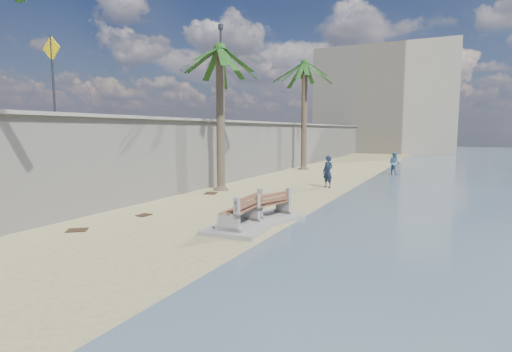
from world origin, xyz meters
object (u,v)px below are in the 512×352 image
(bench_far, at_px, (242,214))
(person_b, at_px, (394,162))
(palm_mid, at_px, (220,51))
(palm_back, at_px, (305,65))
(bench_near, at_px, (269,208))
(person_a, at_px, (328,169))

(bench_far, xyz_separation_m, person_b, (2.19, 18.06, 0.42))
(bench_far, relative_size, palm_mid, 0.33)
(bench_far, height_order, palm_back, palm_back)
(bench_near, height_order, bench_far, bench_far)
(person_a, bearing_deg, palm_mid, -118.27)
(person_b, bearing_deg, bench_near, 114.47)
(bench_far, bearing_deg, palm_mid, 125.66)
(bench_near, relative_size, palm_mid, 0.32)
(palm_mid, relative_size, palm_back, 0.88)
(bench_near, relative_size, palm_back, 0.28)
(bench_far, height_order, palm_mid, palm_mid)
(palm_mid, relative_size, person_a, 4.03)
(bench_far, relative_size, person_b, 1.48)
(bench_near, bearing_deg, palm_mid, 134.03)
(bench_near, bearing_deg, person_a, 92.52)
(palm_mid, xyz_separation_m, person_b, (6.91, 11.47, -6.03))
(bench_far, bearing_deg, bench_near, 80.19)
(bench_near, distance_m, palm_back, 19.46)
(bench_far, distance_m, person_b, 18.19)
(bench_near, xyz_separation_m, person_b, (1.94, 16.61, 0.47))
(person_a, bearing_deg, palm_back, 143.25)
(palm_mid, bearing_deg, person_a, 35.26)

